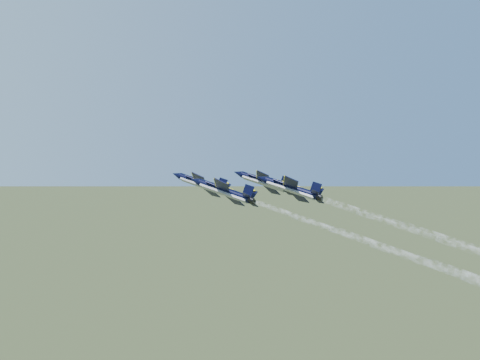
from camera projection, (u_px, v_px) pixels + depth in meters
jet_lead at (201, 184)px, 113.64m from camera, size 9.16×14.50×6.38m
jet_left at (223, 191)px, 100.69m from camera, size 9.16×14.50×6.38m
jet_right at (263, 182)px, 118.01m from camera, size 9.16×14.50×6.38m
jet_slot at (290, 188)px, 105.26m from camera, size 9.16×14.50×6.38m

